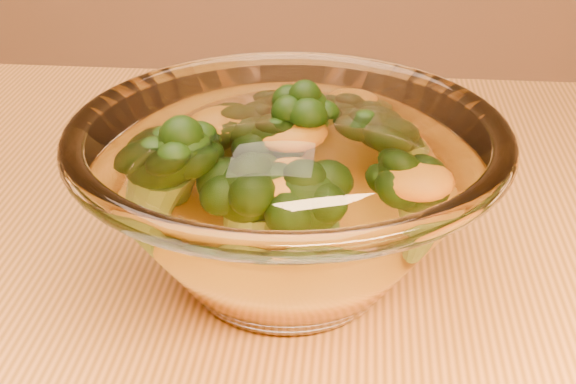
{
  "coord_description": "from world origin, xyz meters",
  "views": [
    {
      "loc": [
        0.05,
        -0.34,
        1.03
      ],
      "look_at": [
        0.02,
        0.05,
        0.81
      ],
      "focal_mm": 50.0,
      "sensor_mm": 36.0,
      "label": 1
    }
  ],
  "objects": [
    {
      "name": "broccoli_heap",
      "position": [
        0.01,
        0.05,
        0.82
      ],
      "size": [
        0.17,
        0.15,
        0.08
      ],
      "color": "black",
      "rests_on": "cheese_sauce"
    },
    {
      "name": "cheese_sauce",
      "position": [
        0.02,
        0.05,
        0.78
      ],
      "size": [
        0.14,
        0.14,
        0.04
      ],
      "primitive_type": "ellipsoid",
      "color": "orange",
      "rests_on": "glass_bowl"
    },
    {
      "name": "glass_bowl",
      "position": [
        0.02,
        0.05,
        0.81
      ],
      "size": [
        0.24,
        0.24,
        0.11
      ],
      "color": "white",
      "rests_on": "table"
    }
  ]
}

